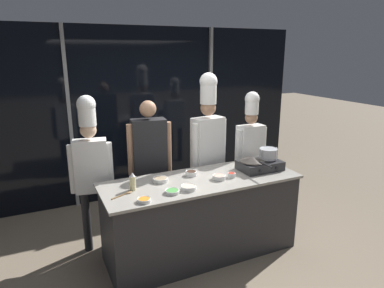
{
  "coord_description": "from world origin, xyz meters",
  "views": [
    {
      "loc": [
        -1.64,
        -3.22,
        2.33
      ],
      "look_at": [
        0.0,
        0.25,
        1.28
      ],
      "focal_mm": 32.0,
      "sensor_mm": 36.0,
      "label": 1
    }
  ],
  "objects_px": {
    "prep_bowl_carrots": "(144,200)",
    "chef_sous": "(208,139)",
    "portable_stove": "(260,165)",
    "prep_bowl_scallions": "(172,191)",
    "prep_bowl_soy_glaze": "(191,173)",
    "person_guest": "(150,156)",
    "prep_bowl_mushrooms": "(160,179)",
    "chef_line": "(250,144)",
    "frying_pan": "(252,159)",
    "serving_spoon_slotted": "(126,193)",
    "prep_bowl_chicken": "(188,187)",
    "prep_bowl_chili_flakes": "(232,175)",
    "stock_pot": "(268,153)",
    "prep_bowl_shrimp": "(219,177)",
    "squeeze_bottle_oil": "(133,182)",
    "chef_head": "(91,162)"
  },
  "relations": [
    {
      "from": "prep_bowl_scallions",
      "to": "portable_stove",
      "type": "bearing_deg",
      "value": 9.62
    },
    {
      "from": "squeeze_bottle_oil",
      "to": "prep_bowl_chili_flakes",
      "type": "xyz_separation_m",
      "value": [
        1.12,
        -0.12,
        -0.06
      ]
    },
    {
      "from": "prep_bowl_scallions",
      "to": "person_guest",
      "type": "bearing_deg",
      "value": 86.32
    },
    {
      "from": "prep_bowl_chicken",
      "to": "prep_bowl_carrots",
      "type": "relative_size",
      "value": 1.23
    },
    {
      "from": "prep_bowl_mushrooms",
      "to": "person_guest",
      "type": "relative_size",
      "value": 0.1
    },
    {
      "from": "prep_bowl_chili_flakes",
      "to": "chef_line",
      "type": "xyz_separation_m",
      "value": [
        0.74,
        0.71,
        0.1
      ]
    },
    {
      "from": "stock_pot",
      "to": "prep_bowl_chicken",
      "type": "relative_size",
      "value": 1.49
    },
    {
      "from": "frying_pan",
      "to": "serving_spoon_slotted",
      "type": "xyz_separation_m",
      "value": [
        -1.55,
        -0.03,
        -0.14
      ]
    },
    {
      "from": "prep_bowl_shrimp",
      "to": "chef_head",
      "type": "bearing_deg",
      "value": 151.71
    },
    {
      "from": "frying_pan",
      "to": "prep_bowl_carrots",
      "type": "xyz_separation_m",
      "value": [
        -1.44,
        -0.28,
        -0.13
      ]
    },
    {
      "from": "portable_stove",
      "to": "prep_bowl_carrots",
      "type": "bearing_deg",
      "value": -169.59
    },
    {
      "from": "prep_bowl_soy_glaze",
      "to": "person_guest",
      "type": "relative_size",
      "value": 0.08
    },
    {
      "from": "prep_bowl_scallions",
      "to": "prep_bowl_chili_flakes",
      "type": "xyz_separation_m",
      "value": [
        0.78,
        0.13,
        0.01
      ]
    },
    {
      "from": "squeeze_bottle_oil",
      "to": "chef_line",
      "type": "distance_m",
      "value": 1.95
    },
    {
      "from": "prep_bowl_scallions",
      "to": "serving_spoon_slotted",
      "type": "height_order",
      "value": "prep_bowl_scallions"
    },
    {
      "from": "prep_bowl_carrots",
      "to": "person_guest",
      "type": "height_order",
      "value": "person_guest"
    },
    {
      "from": "frying_pan",
      "to": "stock_pot",
      "type": "xyz_separation_m",
      "value": [
        0.23,
        0.0,
        0.04
      ]
    },
    {
      "from": "prep_bowl_chicken",
      "to": "prep_bowl_carrots",
      "type": "height_order",
      "value": "prep_bowl_chicken"
    },
    {
      "from": "squeeze_bottle_oil",
      "to": "frying_pan",
      "type": "bearing_deg",
      "value": -1.75
    },
    {
      "from": "prep_bowl_scallions",
      "to": "prep_bowl_mushrooms",
      "type": "bearing_deg",
      "value": 89.7
    },
    {
      "from": "prep_bowl_carrots",
      "to": "serving_spoon_slotted",
      "type": "distance_m",
      "value": 0.28
    },
    {
      "from": "prep_bowl_chili_flakes",
      "to": "chef_head",
      "type": "xyz_separation_m",
      "value": [
        -1.44,
        0.7,
        0.15
      ]
    },
    {
      "from": "stock_pot",
      "to": "chef_head",
      "type": "xyz_separation_m",
      "value": [
        -2.01,
        0.62,
        -0.01
      ]
    },
    {
      "from": "stock_pot",
      "to": "prep_bowl_soy_glaze",
      "type": "distance_m",
      "value": 0.99
    },
    {
      "from": "prep_bowl_carrots",
      "to": "chef_sous",
      "type": "xyz_separation_m",
      "value": [
        1.16,
        0.89,
        0.26
      ]
    },
    {
      "from": "prep_bowl_mushrooms",
      "to": "prep_bowl_carrots",
      "type": "distance_m",
      "value": 0.54
    },
    {
      "from": "prep_bowl_carrots",
      "to": "chef_sous",
      "type": "distance_m",
      "value": 1.49
    },
    {
      "from": "prep_bowl_mushrooms",
      "to": "chef_line",
      "type": "bearing_deg",
      "value": 17.77
    },
    {
      "from": "portable_stove",
      "to": "stock_pot",
      "type": "height_order",
      "value": "stock_pot"
    },
    {
      "from": "prep_bowl_chili_flakes",
      "to": "person_guest",
      "type": "relative_size",
      "value": 0.05
    },
    {
      "from": "squeeze_bottle_oil",
      "to": "prep_bowl_soy_glaze",
      "type": "distance_m",
      "value": 0.74
    },
    {
      "from": "prep_bowl_shrimp",
      "to": "chef_line",
      "type": "height_order",
      "value": "chef_line"
    },
    {
      "from": "prep_bowl_carrots",
      "to": "chef_sous",
      "type": "height_order",
      "value": "chef_sous"
    },
    {
      "from": "prep_bowl_shrimp",
      "to": "prep_bowl_chili_flakes",
      "type": "xyz_separation_m",
      "value": [
        0.16,
        -0.01,
        0.0
      ]
    },
    {
      "from": "frying_pan",
      "to": "chef_line",
      "type": "distance_m",
      "value": 0.75
    },
    {
      "from": "prep_bowl_mushrooms",
      "to": "prep_bowl_scallions",
      "type": "distance_m",
      "value": 0.35
    },
    {
      "from": "portable_stove",
      "to": "chef_line",
      "type": "bearing_deg",
      "value": 65.32
    },
    {
      "from": "prep_bowl_chicken",
      "to": "chef_sous",
      "type": "xyz_separation_m",
      "value": [
        0.65,
        0.81,
        0.26
      ]
    },
    {
      "from": "stock_pot",
      "to": "prep_bowl_chili_flakes",
      "type": "xyz_separation_m",
      "value": [
        -0.57,
        -0.08,
        -0.16
      ]
    },
    {
      "from": "stock_pot",
      "to": "chef_head",
      "type": "bearing_deg",
      "value": 162.93
    },
    {
      "from": "prep_bowl_mushrooms",
      "to": "prep_bowl_carrots",
      "type": "relative_size",
      "value": 1.29
    },
    {
      "from": "frying_pan",
      "to": "prep_bowl_scallions",
      "type": "xyz_separation_m",
      "value": [
        -1.12,
        -0.21,
        -0.13
      ]
    },
    {
      "from": "prep_bowl_chicken",
      "to": "stock_pot",
      "type": "bearing_deg",
      "value": 9.74
    },
    {
      "from": "prep_bowl_chili_flakes",
      "to": "chef_line",
      "type": "relative_size",
      "value": 0.05
    },
    {
      "from": "portable_stove",
      "to": "prep_bowl_scallions",
      "type": "bearing_deg",
      "value": -170.38
    },
    {
      "from": "prep_bowl_soy_glaze",
      "to": "chef_line",
      "type": "relative_size",
      "value": 0.07
    },
    {
      "from": "squeeze_bottle_oil",
      "to": "chef_sous",
      "type": "bearing_deg",
      "value": 25.72
    },
    {
      "from": "portable_stove",
      "to": "chef_line",
      "type": "height_order",
      "value": "chef_line"
    },
    {
      "from": "prep_bowl_chicken",
      "to": "prep_bowl_chili_flakes",
      "type": "bearing_deg",
      "value": 11.35
    },
    {
      "from": "prep_bowl_scallions",
      "to": "person_guest",
      "type": "relative_size",
      "value": 0.09
    }
  ]
}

